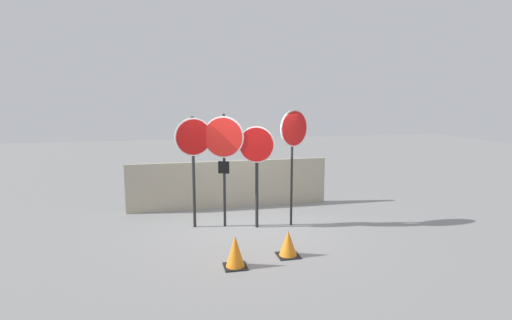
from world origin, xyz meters
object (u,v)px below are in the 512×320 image
stop_sign_0 (194,147)px  stop_sign_3 (294,137)px  stop_sign_2 (256,154)px  traffic_cone_0 (235,252)px  stop_sign_1 (223,144)px  traffic_cone_1 (288,244)px

stop_sign_0 → stop_sign_3: bearing=-20.8°
stop_sign_2 → traffic_cone_0: bearing=-90.6°
stop_sign_1 → stop_sign_3: 1.54m
stop_sign_3 → stop_sign_1: bearing=142.7°
stop_sign_0 → stop_sign_1: size_ratio=0.98×
stop_sign_0 → traffic_cone_0: bearing=-89.3°
stop_sign_0 → stop_sign_3: (2.14, -0.35, 0.20)m
stop_sign_0 → stop_sign_3: stop_sign_3 is taller
stop_sign_0 → stop_sign_3: 2.18m
stop_sign_3 → traffic_cone_0: bearing=-158.1°
stop_sign_0 → stop_sign_1: bearing=-19.6°
traffic_cone_0 → traffic_cone_1: traffic_cone_0 is taller
stop_sign_3 → traffic_cone_1: bearing=-138.3°
stop_sign_1 → traffic_cone_0: 2.69m
stop_sign_0 → traffic_cone_1: bearing=-64.7°
stop_sign_3 → traffic_cone_1: (-0.63, -1.66, -1.77)m
traffic_cone_0 → stop_sign_1: bearing=86.3°
traffic_cone_0 → stop_sign_2: bearing=67.2°
stop_sign_0 → stop_sign_2: stop_sign_0 is taller
stop_sign_1 → traffic_cone_1: 2.66m
stop_sign_1 → stop_sign_2: stop_sign_1 is taller
stop_sign_1 → stop_sign_2: bearing=2.6°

